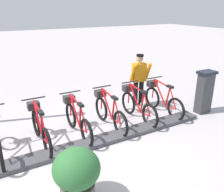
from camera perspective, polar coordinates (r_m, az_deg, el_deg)
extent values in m
plane|color=#B9B0B4|center=(5.59, -8.16, -12.35)|extent=(60.00, 60.00, 0.00)
cube|color=#47474C|center=(5.57, -8.18, -11.92)|extent=(0.44, 7.08, 0.10)
cube|color=#38383D|center=(7.60, 21.06, 0.57)|extent=(0.28, 0.44, 1.20)
cube|color=#194C8C|center=(7.58, 20.54, 3.39)|extent=(0.03, 0.30, 0.40)
cube|color=black|center=(7.42, 21.69, 5.22)|extent=(0.36, 0.52, 0.08)
torus|color=black|center=(6.90, 14.92, -3.09)|extent=(0.67, 0.07, 0.67)
torus|color=black|center=(7.62, 9.55, -0.37)|extent=(0.67, 0.07, 0.67)
cylinder|color=red|center=(7.28, 11.33, 0.85)|extent=(0.60, 0.05, 0.70)
cylinder|color=red|center=(7.05, 13.09, -0.24)|extent=(0.16, 0.04, 0.61)
cylinder|color=red|center=(7.14, 11.81, 2.97)|extent=(0.69, 0.05, 0.11)
cylinder|color=red|center=(7.05, 13.73, -2.70)|extent=(0.43, 0.03, 0.09)
cylinder|color=red|center=(6.90, 14.26, -0.58)|extent=(0.33, 0.03, 0.56)
cylinder|color=red|center=(7.50, 9.83, 1.76)|extent=(0.10, 0.04, 0.62)
cube|color=black|center=(6.90, 13.63, 2.16)|extent=(0.22, 0.10, 0.06)
cylinder|color=black|center=(7.37, 10.14, 4.32)|extent=(0.03, 0.54, 0.03)
cube|color=#2D2D2D|center=(7.51, 9.52, 2.92)|extent=(0.20, 0.28, 0.18)
torus|color=black|center=(6.34, 9.02, -4.75)|extent=(0.67, 0.07, 0.67)
torus|color=black|center=(7.12, 3.88, -1.63)|extent=(0.67, 0.07, 0.67)
cylinder|color=red|center=(6.76, 5.51, -0.39)|extent=(0.60, 0.05, 0.70)
cylinder|color=red|center=(6.51, 7.19, -1.62)|extent=(0.16, 0.04, 0.61)
cylinder|color=red|center=(6.61, 5.89, 1.88)|extent=(0.69, 0.05, 0.11)
cylinder|color=red|center=(6.51, 7.87, -4.28)|extent=(0.43, 0.03, 0.09)
cylinder|color=red|center=(6.34, 8.32, -2.02)|extent=(0.33, 0.03, 0.56)
cylinder|color=red|center=(6.99, 4.08, 0.62)|extent=(0.10, 0.04, 0.62)
cube|color=black|center=(6.35, 7.63, 0.96)|extent=(0.22, 0.10, 0.06)
cylinder|color=black|center=(6.85, 4.29, 3.36)|extent=(0.03, 0.54, 0.03)
cube|color=#2D2D2D|center=(7.01, 3.75, 1.88)|extent=(0.20, 0.28, 0.18)
torus|color=black|center=(5.88, 2.05, -6.64)|extent=(0.67, 0.07, 0.67)
torus|color=black|center=(6.71, -2.56, -3.05)|extent=(0.67, 0.07, 0.67)
cylinder|color=red|center=(6.32, -1.21, -1.81)|extent=(0.60, 0.05, 0.70)
cylinder|color=red|center=(6.06, 0.30, -3.20)|extent=(0.16, 0.04, 0.61)
cylinder|color=red|center=(6.16, -0.97, 0.58)|extent=(0.69, 0.05, 0.11)
cylinder|color=red|center=(6.05, 1.01, -6.07)|extent=(0.43, 0.03, 0.09)
cylinder|color=red|center=(5.88, 1.32, -3.68)|extent=(0.33, 0.03, 0.56)
cylinder|color=red|center=(6.57, -2.49, -0.68)|extent=(0.10, 0.04, 0.62)
cube|color=black|center=(5.88, 0.59, -0.46)|extent=(0.22, 0.10, 0.06)
cylinder|color=black|center=(6.42, -2.42, 2.21)|extent=(0.03, 0.54, 0.03)
cube|color=#2D2D2D|center=(6.59, -2.82, 0.66)|extent=(0.20, 0.28, 0.18)
torus|color=black|center=(5.52, -6.03, -8.68)|extent=(0.67, 0.07, 0.67)
torus|color=black|center=(6.40, -9.77, -4.58)|extent=(0.67, 0.07, 0.67)
cylinder|color=red|center=(5.99, -8.82, -3.39)|extent=(0.60, 0.05, 0.70)
cylinder|color=red|center=(5.71, -7.58, -4.94)|extent=(0.16, 0.04, 0.61)
cylinder|color=red|center=(5.82, -8.77, -0.90)|extent=(0.69, 0.05, 0.11)
cylinder|color=red|center=(5.70, -6.88, -8.00)|extent=(0.43, 0.03, 0.09)
cylinder|color=red|center=(5.52, -6.77, -5.52)|extent=(0.33, 0.03, 0.56)
cylinder|color=red|center=(6.25, -9.84, -2.13)|extent=(0.10, 0.04, 0.62)
cube|color=black|center=(5.52, -7.51, -2.09)|extent=(0.22, 0.10, 0.06)
cylinder|color=black|center=(6.09, -9.95, 0.88)|extent=(0.03, 0.54, 0.03)
cube|color=#2D2D2D|center=(6.27, -10.17, -0.72)|extent=(0.20, 0.28, 0.18)
torus|color=black|center=(5.29, -15.13, -10.76)|extent=(0.67, 0.07, 0.67)
torus|color=black|center=(6.20, -17.61, -6.15)|extent=(0.67, 0.07, 0.67)
cylinder|color=red|center=(5.77, -17.18, -5.04)|extent=(0.60, 0.05, 0.70)
cylinder|color=red|center=(5.48, -16.34, -6.76)|extent=(0.16, 0.04, 0.61)
cylinder|color=red|center=(5.60, -17.36, -2.51)|extent=(0.69, 0.05, 0.11)
cylinder|color=red|center=(5.48, -15.68, -9.96)|extent=(0.43, 0.03, 0.09)
cylinder|color=red|center=(5.29, -15.83, -7.45)|extent=(0.33, 0.03, 0.56)
cylinder|color=red|center=(6.04, -17.86, -3.66)|extent=(0.10, 0.04, 0.62)
cube|color=black|center=(5.29, -16.54, -3.84)|extent=(0.22, 0.10, 0.06)
cylinder|color=black|center=(5.88, -18.17, -0.59)|extent=(0.03, 0.54, 0.03)
cube|color=#2D2D2D|center=(6.06, -18.16, -2.20)|extent=(0.20, 0.28, 0.18)
torus|color=black|center=(5.20, -24.91, -12.67)|extent=(0.67, 0.07, 0.67)
cylinder|color=red|center=(5.40, -25.08, -11.77)|extent=(0.43, 0.03, 0.09)
cube|color=white|center=(7.86, 7.07, -1.80)|extent=(0.27, 0.14, 0.10)
cube|color=white|center=(7.86, 5.25, -1.73)|extent=(0.27, 0.14, 0.10)
cylinder|color=black|center=(7.77, 6.92, 0.93)|extent=(0.15, 0.15, 0.82)
cylinder|color=black|center=(7.68, 5.60, 0.75)|extent=(0.15, 0.15, 0.82)
cube|color=orange|center=(7.53, 6.46, 5.65)|extent=(0.31, 0.43, 0.56)
cylinder|color=orange|center=(7.56, 8.58, 5.84)|extent=(0.35, 0.14, 0.57)
cylinder|color=orange|center=(7.32, 5.03, 5.50)|extent=(0.35, 0.14, 0.57)
sphere|color=tan|center=(7.43, 6.59, 8.86)|extent=(0.22, 0.22, 0.22)
cylinder|color=black|center=(7.39, 6.70, 9.59)|extent=(0.22, 0.22, 0.06)
ellipsoid|color=#2E6933|center=(3.94, -8.45, -16.65)|extent=(0.76, 0.76, 0.64)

